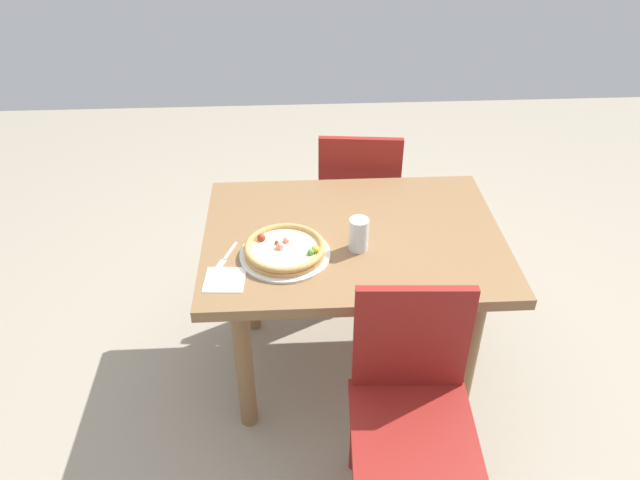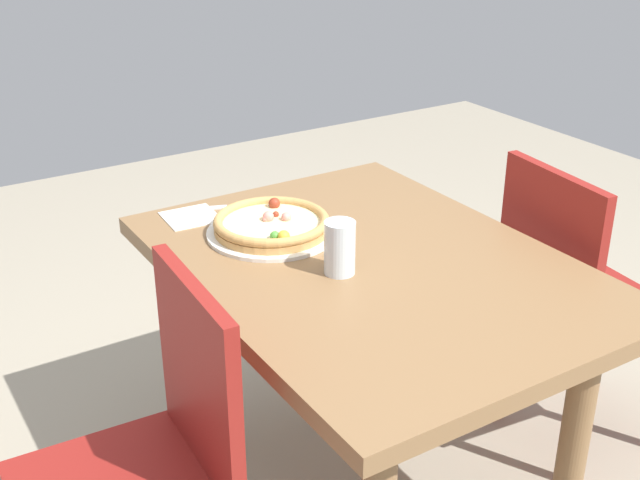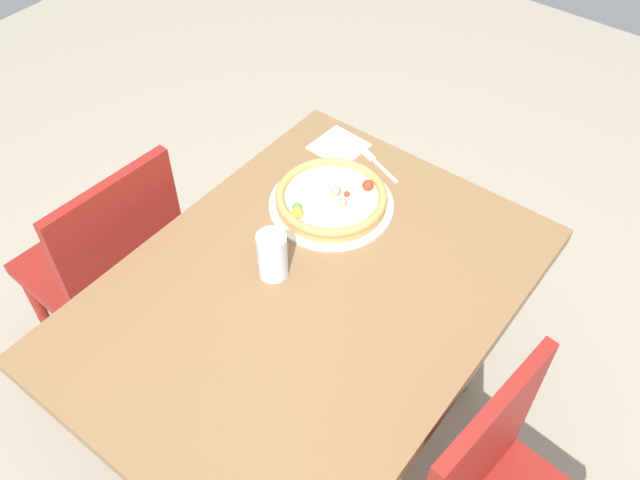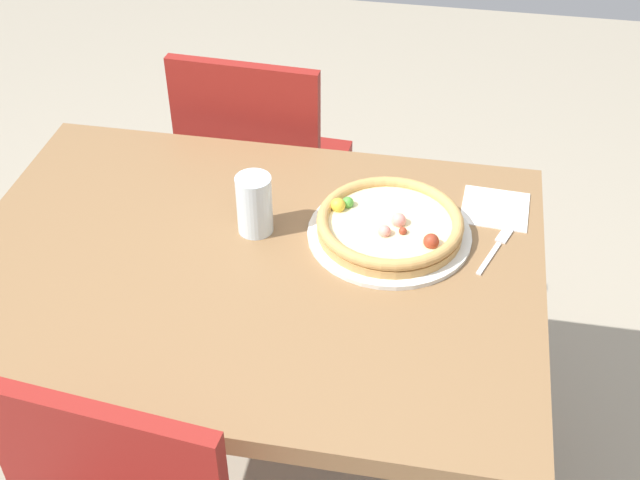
# 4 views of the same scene
# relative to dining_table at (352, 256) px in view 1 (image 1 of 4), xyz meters

# --- Properties ---
(ground_plane) EXTENTS (6.00, 6.00, 0.00)m
(ground_plane) POSITION_rel_dining_table_xyz_m (0.00, 0.00, -0.62)
(ground_plane) COLOR #9E937F
(dining_table) EXTENTS (1.16, 0.85, 0.73)m
(dining_table) POSITION_rel_dining_table_xyz_m (0.00, 0.00, 0.00)
(dining_table) COLOR olive
(dining_table) RESTS_ON ground
(chair_near) EXTENTS (0.44, 0.44, 0.88)m
(chair_near) POSITION_rel_dining_table_xyz_m (-0.10, -0.64, -0.13)
(chair_near) COLOR maroon
(chair_near) RESTS_ON ground
(chair_far) EXTENTS (0.42, 0.42, 0.88)m
(chair_far) POSITION_rel_dining_table_xyz_m (-0.13, 0.64, -0.13)
(chair_far) COLOR maroon
(chair_far) RESTS_ON ground
(plate) EXTENTS (0.34, 0.34, 0.01)m
(plate) POSITION_rel_dining_table_xyz_m (0.26, 0.13, 0.11)
(plate) COLOR silver
(plate) RESTS_ON dining_table
(pizza) EXTENTS (0.30, 0.30, 0.05)m
(pizza) POSITION_rel_dining_table_xyz_m (0.26, 0.13, 0.14)
(pizza) COLOR tan
(pizza) RESTS_ON plate
(fork) EXTENTS (0.07, 0.16, 0.00)m
(fork) POSITION_rel_dining_table_xyz_m (0.48, 0.13, 0.11)
(fork) COLOR silver
(fork) RESTS_ON dining_table
(drinking_glass) EXTENTS (0.07, 0.07, 0.13)m
(drinking_glass) POSITION_rel_dining_table_xyz_m (-0.01, 0.10, 0.17)
(drinking_glass) COLOR silver
(drinking_glass) RESTS_ON dining_table
(napkin) EXTENTS (0.15, 0.15, 0.00)m
(napkin) POSITION_rel_dining_table_xyz_m (0.48, 0.26, 0.11)
(napkin) COLOR white
(napkin) RESTS_ON dining_table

